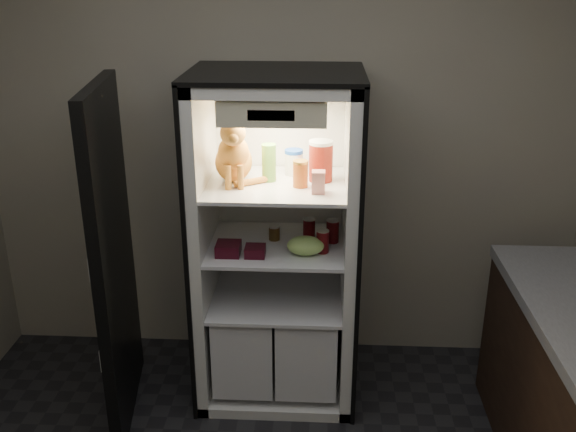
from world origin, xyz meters
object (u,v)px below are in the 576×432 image
object	(u,v)px
soda_can_a	(309,229)
berry_box_left	(228,249)
parmesan_shaker	(269,163)
pepper_jar	(321,161)
salsa_jar	(300,174)
tabby_cat	(234,156)
soda_can_c	(323,241)
mayo_tub	(294,162)
grape_bag	(306,246)
berry_box_right	(255,251)
soda_can_b	(333,231)
condiment_jar	(274,233)
refrigerator	(277,263)
cream_carton	(318,182)

from	to	relation	value
soda_can_a	berry_box_left	bearing A→B (deg)	-152.77
parmesan_shaker	pepper_jar	bearing A→B (deg)	4.12
parmesan_shaker	salsa_jar	world-z (taller)	parmesan_shaker
tabby_cat	soda_can_c	size ratio (longest dim) A/B	3.17
parmesan_shaker	berry_box_left	distance (m)	0.51
salsa_jar	soda_can_a	size ratio (longest dim) A/B	1.14
parmesan_shaker	soda_can_c	distance (m)	0.51
berry_box_left	soda_can_c	bearing A→B (deg)	6.27
mayo_tub	salsa_jar	distance (m)	0.21
grape_bag	berry_box_right	distance (m)	0.27
soda_can_c	soda_can_b	bearing A→B (deg)	68.62
soda_can_b	grape_bag	world-z (taller)	soda_can_b
tabby_cat	parmesan_shaker	distance (m)	0.19
pepper_jar	condiment_jar	bearing A→B (deg)	-178.57
mayo_tub	soda_can_c	world-z (taller)	mayo_tub
tabby_cat	soda_can_c	xyz separation A→B (m)	(0.47, -0.10, -0.44)
grape_bag	berry_box_left	xyz separation A→B (m)	(-0.41, -0.02, -0.02)
tabby_cat	berry_box_right	bearing A→B (deg)	-62.09
pepper_jar	grape_bag	xyz separation A→B (m)	(-0.07, -0.19, -0.41)
berry_box_left	salsa_jar	bearing A→B (deg)	15.62
condiment_jar	berry_box_right	xyz separation A→B (m)	(-0.09, -0.22, -0.02)
pepper_jar	soda_can_a	bearing A→B (deg)	177.22
refrigerator	soda_can_b	bearing A→B (deg)	-4.47
refrigerator	soda_can_c	distance (m)	0.37
soda_can_c	tabby_cat	bearing A→B (deg)	168.19
refrigerator	soda_can_a	xyz separation A→B (m)	(0.18, -0.00, 0.21)
soda_can_b	parmesan_shaker	bearing A→B (deg)	179.86
refrigerator	cream_carton	world-z (taller)	refrigerator
pepper_jar	soda_can_a	size ratio (longest dim) A/B	1.76
parmesan_shaker	cream_carton	distance (m)	0.33
soda_can_a	soda_can_c	size ratio (longest dim) A/B	1.00
berry_box_left	berry_box_right	size ratio (longest dim) A/B	1.20
soda_can_b	berry_box_left	size ratio (longest dim) A/B	1.02
pepper_jar	grape_bag	distance (m)	0.46
parmesan_shaker	mayo_tub	size ratio (longest dim) A/B	1.43
pepper_jar	soda_can_a	xyz separation A→B (m)	(-0.06, 0.00, -0.40)
condiment_jar	mayo_tub	bearing A→B (deg)	45.64
tabby_cat	grape_bag	bearing A→B (deg)	-26.98
mayo_tub	soda_can_a	distance (m)	0.38
salsa_jar	cream_carton	xyz separation A→B (m)	(0.09, -0.09, -0.01)
mayo_tub	salsa_jar	world-z (taller)	same
cream_carton	soda_can_c	xyz separation A→B (m)	(0.03, 0.04, -0.34)
grape_bag	soda_can_b	bearing A→B (deg)	49.70
mayo_tub	condiment_jar	xyz separation A→B (m)	(-0.10, -0.11, -0.38)
tabby_cat	berry_box_left	world-z (taller)	tabby_cat
mayo_tub	soda_can_a	size ratio (longest dim) A/B	1.13
berry_box_left	tabby_cat	bearing A→B (deg)	81.42
tabby_cat	soda_can_c	world-z (taller)	tabby_cat
salsa_jar	pepper_jar	size ratio (longest dim) A/B	0.65
parmesan_shaker	soda_can_c	bearing A→B (deg)	-25.45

